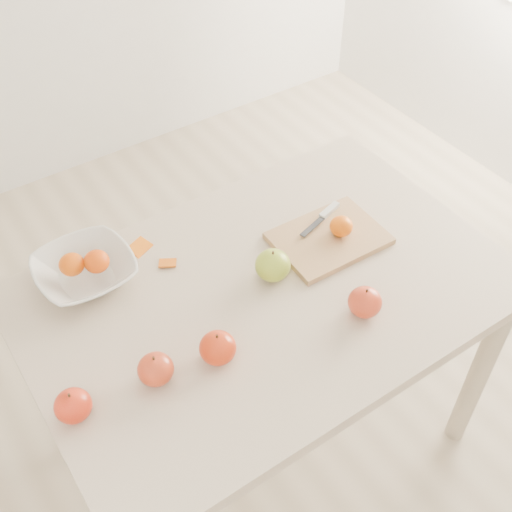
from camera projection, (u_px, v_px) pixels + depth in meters
ground at (264, 438)px, 2.14m from camera, size 3.50×3.50×0.00m
table at (267, 313)px, 1.68m from camera, size 1.20×0.80×0.75m
cutting_board at (329, 238)px, 1.72m from camera, size 0.29×0.22×0.02m
board_tangerine at (341, 226)px, 1.70m from camera, size 0.06×0.06×0.05m
fruit_bowl at (85, 271)px, 1.60m from camera, size 0.25×0.25×0.06m
bowl_tangerine_near at (72, 264)px, 1.58m from camera, size 0.06×0.06×0.06m
bowl_tangerine_far at (97, 261)px, 1.59m from camera, size 0.06×0.06×0.06m
orange_peel_a at (140, 248)px, 1.70m from camera, size 0.07×0.06×0.01m
orange_peel_b at (168, 264)px, 1.66m from camera, size 0.06×0.05×0.01m
paring_knife at (327, 213)px, 1.77m from camera, size 0.17×0.07×0.01m
apple_green at (273, 265)px, 1.60m from camera, size 0.09×0.09×0.08m
apple_red_d at (73, 406)px, 1.33m from camera, size 0.08×0.08×0.07m
apple_red_c at (218, 348)px, 1.43m from camera, size 0.08×0.08×0.08m
apple_red_b at (156, 369)px, 1.39m from camera, size 0.08×0.08×0.07m
apple_red_e at (365, 302)px, 1.52m from camera, size 0.08×0.08×0.07m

